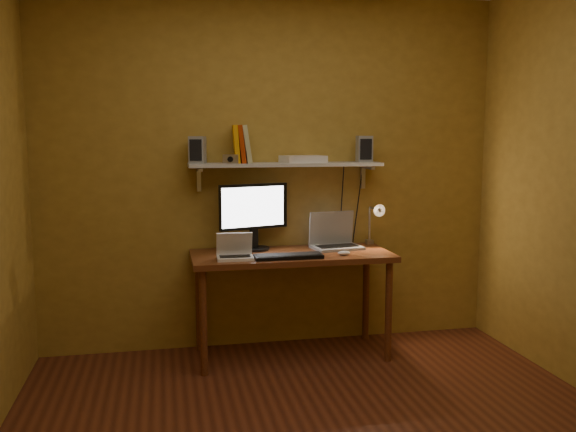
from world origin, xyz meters
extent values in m
cube|color=#AD8A35|center=(0.00, 1.61, 1.30)|extent=(3.40, 0.02, 2.60)
cube|color=#AD8A35|center=(0.00, -1.61, 1.30)|extent=(3.40, 0.02, 2.60)
cube|color=brown|center=(0.07, 1.28, 0.73)|extent=(1.40, 0.60, 0.04)
cylinder|color=brown|center=(-0.57, 1.04, 0.35)|extent=(0.05, 0.05, 0.71)
cylinder|color=brown|center=(0.71, 1.04, 0.35)|extent=(0.05, 0.05, 0.71)
cylinder|color=brown|center=(-0.57, 1.52, 0.35)|extent=(0.05, 0.05, 0.71)
cylinder|color=brown|center=(0.71, 1.52, 0.35)|extent=(0.05, 0.05, 0.71)
cube|color=silver|center=(0.07, 1.47, 1.36)|extent=(1.40, 0.25, 0.02)
cube|color=silver|center=(-0.55, 1.58, 1.26)|extent=(0.03, 0.03, 0.18)
cube|color=silver|center=(0.69, 1.58, 1.26)|extent=(0.03, 0.03, 0.18)
cylinder|color=black|center=(-0.17, 1.46, 0.76)|extent=(0.28, 0.28, 0.02)
cube|color=black|center=(-0.17, 1.46, 0.84)|extent=(0.06, 0.05, 0.16)
cube|color=black|center=(-0.17, 1.46, 1.06)|extent=(0.51, 0.18, 0.32)
cube|color=white|center=(-0.17, 1.44, 1.06)|extent=(0.47, 0.15, 0.28)
cube|color=gray|center=(0.43, 1.37, 0.76)|extent=(0.38, 0.29, 0.02)
cube|color=black|center=(0.43, 1.37, 0.77)|extent=(0.31, 0.17, 0.00)
cube|color=gray|center=(0.42, 1.47, 0.89)|extent=(0.35, 0.09, 0.24)
cube|color=#12183B|center=(0.42, 1.47, 0.89)|extent=(0.31, 0.07, 0.21)
cube|color=white|center=(-0.34, 1.13, 0.76)|extent=(0.25, 0.18, 0.02)
cube|color=black|center=(-0.34, 1.13, 0.77)|extent=(0.21, 0.10, 0.00)
cube|color=white|center=(-0.34, 1.19, 0.85)|extent=(0.24, 0.08, 0.16)
cube|color=black|center=(-0.34, 1.19, 0.85)|extent=(0.21, 0.06, 0.13)
cube|color=black|center=(0.02, 1.10, 0.76)|extent=(0.46, 0.16, 0.02)
ellipsoid|color=white|center=(0.41, 1.12, 0.77)|extent=(0.09, 0.06, 0.03)
cube|color=silver|center=(0.73, 1.52, 0.74)|extent=(0.05, 0.06, 0.08)
cylinder|color=silver|center=(0.73, 1.52, 0.89)|extent=(0.02, 0.02, 0.28)
cylinder|color=silver|center=(0.73, 1.44, 1.03)|extent=(0.01, 0.16, 0.01)
cone|color=silver|center=(0.73, 1.36, 1.03)|extent=(0.09, 0.09, 0.09)
sphere|color=#FFE0A5|center=(0.73, 1.34, 1.03)|extent=(0.04, 0.04, 0.04)
cube|color=gray|center=(-0.56, 1.48, 1.47)|extent=(0.13, 0.13, 0.19)
cube|color=gray|center=(0.66, 1.47, 1.47)|extent=(0.12, 0.12, 0.19)
cube|color=orange|center=(-0.28, 1.48, 1.51)|extent=(0.06, 0.19, 0.27)
cube|color=#A02C07|center=(-0.25, 1.48, 1.51)|extent=(0.07, 0.19, 0.27)
cube|color=#B7B987|center=(-0.21, 1.48, 1.51)|extent=(0.08, 0.19, 0.27)
cube|color=silver|center=(-0.33, 1.40, 1.41)|extent=(0.11, 0.06, 0.06)
cylinder|color=black|center=(-0.33, 1.38, 1.41)|extent=(0.04, 0.03, 0.04)
cube|color=white|center=(0.20, 1.48, 1.40)|extent=(0.34, 0.26, 0.05)
camera|label=1|loc=(-0.81, -2.84, 1.57)|focal=38.00mm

